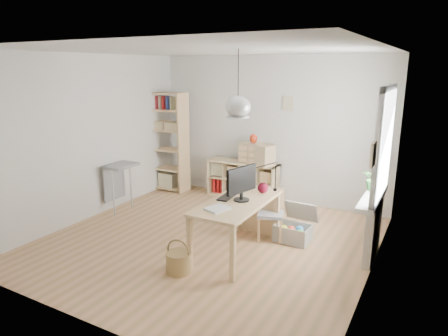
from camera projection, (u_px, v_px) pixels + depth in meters
The scene contains 20 objects.
ground at pixel (208, 240), 5.88m from camera, with size 4.50×4.50×0.00m, color tan.
room_shell at pixel (238, 107), 5.00m from camera, with size 4.50×4.50×4.50m.
window_unit at pixel (385, 144), 4.97m from camera, with size 0.07×1.16×1.46m.
radiator at pixel (373, 230), 5.27m from camera, with size 0.10×0.80×0.80m, color silver.
windowsill at pixel (372, 198), 5.18m from camera, with size 0.22×1.20×0.06m, color silver.
desk at pixel (237, 208), 5.33m from camera, with size 0.70×1.50×0.75m.
cube_shelf at pixel (242, 182), 7.79m from camera, with size 1.40×0.38×0.72m.
tall_bookshelf at pixel (168, 138), 8.09m from camera, with size 0.80×0.38×2.00m.
side_table at pixel (118, 174), 6.97m from camera, with size 0.40×0.55×0.85m.
chair at pixel (271, 211), 5.88m from camera, with size 0.46×0.46×0.75m.
wicker_basket at pixel (179, 261), 4.95m from camera, with size 0.32×0.32×0.44m.
storage_chest at pixel (294, 229), 5.85m from camera, with size 0.53×0.59×0.53m.
monitor at pixel (242, 182), 5.27m from camera, with size 0.21×0.53×0.46m.
keyboard at pixel (227, 196), 5.47m from camera, with size 0.15×0.40×0.02m, color black.
task_lamp at pixel (263, 172), 5.73m from camera, with size 0.37×0.14×0.39m.
yarn_ball at pixel (263, 188), 5.64m from camera, with size 0.15×0.15×0.15m, color #550B17.
paper_tray at pixel (217, 209), 4.99m from camera, with size 0.22×0.28×0.03m, color silver.
drawer_chest at pixel (257, 154), 7.46m from camera, with size 0.67×0.30×0.38m, color tan.
red_vase at pixel (254, 139), 7.43m from camera, with size 0.15×0.15×0.18m, color maroon.
potted_plant at pixel (375, 179), 5.35m from camera, with size 0.31×0.26×0.34m, color #225A23.
Camera 1 is at (2.83, -4.65, 2.48)m, focal length 32.00 mm.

